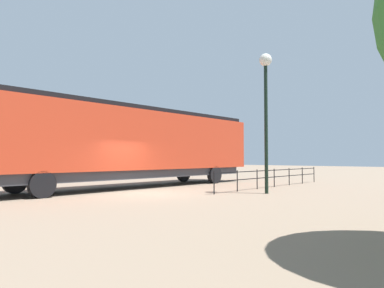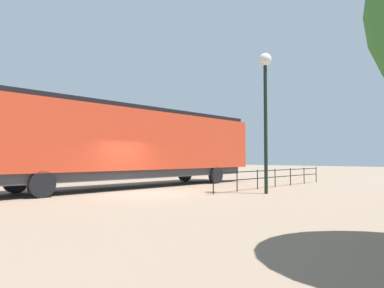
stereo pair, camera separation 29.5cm
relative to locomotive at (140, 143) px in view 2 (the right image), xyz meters
name	(u,v)px [view 2 (the right image)]	position (x,y,z in m)	size (l,w,h in m)	color
ground_plane	(145,194)	(3.07, -2.15, -2.43)	(120.00, 120.00, 0.00)	#84705B
locomotive	(140,143)	(0.00, 0.00, 0.00)	(3.03, 17.33, 4.35)	red
lamp_post	(265,89)	(7.11, 1.57, 2.31)	(0.58, 0.58, 6.41)	black
platform_fence	(275,175)	(5.57, 5.05, -1.76)	(0.05, 10.76, 1.01)	black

